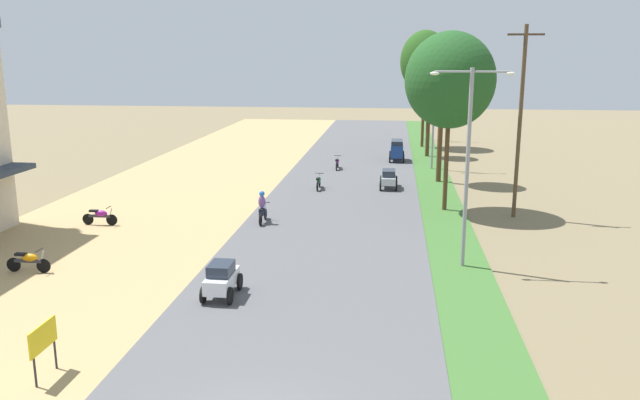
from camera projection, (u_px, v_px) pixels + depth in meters
parked_motorbike_second at (29, 260)px, 24.80m from camera, size 1.80×0.54×0.94m
parked_motorbike_third at (100, 215)px, 31.65m from camera, size 1.80×0.54×0.94m
street_signboard at (43, 341)px, 16.57m from camera, size 0.06×1.30×1.50m
median_tree_nearest at (450, 80)px, 33.35m from camera, size 4.74×4.74×9.53m
median_tree_second at (443, 69)px, 40.99m from camera, size 3.21×3.21×9.44m
median_tree_third at (429, 95)px, 52.08m from camera, size 2.98×2.98×6.53m
median_tree_fourth at (425, 61)px, 56.96m from camera, size 4.41×4.41×10.44m
streetlamp_near at (468, 155)px, 24.68m from camera, size 3.16×0.20×7.84m
streetlamp_mid at (434, 108)px, 46.37m from camera, size 3.16×0.20×7.78m
streetlamp_far at (424, 93)px, 62.60m from camera, size 3.16×0.20×8.04m
utility_pole_near at (520, 120)px, 32.45m from camera, size 1.80×0.20×9.84m
car_hatchback_white at (222, 278)px, 22.24m from camera, size 1.04×2.00×1.23m
car_sedan_silver at (389, 178)px, 40.25m from camera, size 1.10×2.26×1.19m
car_van_blue at (397, 149)px, 50.47m from camera, size 1.19×2.41×1.67m
motorbike_foreground_rider at (263, 208)px, 31.97m from camera, size 0.54×1.80×1.66m
motorbike_ahead_second at (319, 181)px, 40.04m from camera, size 0.54×1.80×0.94m
motorbike_ahead_third at (337, 162)px, 47.05m from camera, size 0.54×1.80×0.94m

